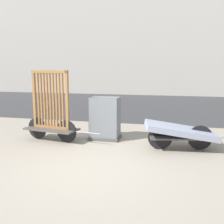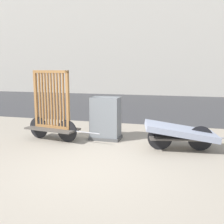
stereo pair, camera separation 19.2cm
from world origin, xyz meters
name	(u,v)px [view 2 (the right image)]	position (x,y,z in m)	size (l,w,h in m)	color
ground_plane	(89,168)	(0.00, 0.00, 0.00)	(60.00, 60.00, 0.00)	gray
road_strip	(151,105)	(0.00, 9.31, 0.00)	(56.00, 10.15, 0.01)	#38383A
building_facade	(165,2)	(0.00, 16.39, 6.77)	(48.00, 4.00, 13.53)	#B2ADA3
bike_cart_with_bedframe	(52,116)	(-1.64, 1.63, 0.66)	(2.15, 0.80, 1.84)	#4C4742
bike_cart_with_mattress	(180,132)	(1.64, 1.63, 0.42)	(2.26, 1.15, 0.65)	#4C4742
utility_cabinet	(106,120)	(-0.31, 2.10, 0.53)	(0.81, 0.55, 1.14)	#4C4C4C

